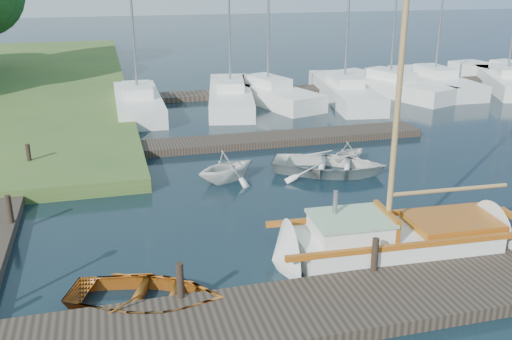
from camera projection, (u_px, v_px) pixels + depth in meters
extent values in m
plane|color=black|center=(256.00, 207.00, 17.54)|extent=(160.00, 160.00, 0.00)
cube|color=black|center=(329.00, 308.00, 12.03)|extent=(18.00, 2.20, 0.30)
cube|color=black|center=(262.00, 140.00, 23.91)|extent=(14.00, 1.60, 0.30)
cube|color=black|center=(347.00, 88.00, 34.52)|extent=(30.00, 1.60, 0.30)
cylinder|color=black|center=(180.00, 280.00, 12.02)|extent=(0.16, 0.16, 0.80)
cylinder|color=black|center=(375.00, 254.00, 13.12)|extent=(0.16, 0.16, 0.80)
cylinder|color=black|center=(9.00, 209.00, 15.60)|extent=(0.16, 0.16, 0.80)
cylinder|color=black|center=(29.00, 155.00, 20.16)|extent=(0.16, 0.16, 0.80)
cube|color=silver|center=(393.00, 247.00, 14.48)|extent=(5.09, 2.23, 0.90)
cone|color=silver|center=(500.00, 236.00, 15.09)|extent=(1.39, 2.02, 1.96)
cone|color=silver|center=(281.00, 259.00, 13.88)|extent=(1.09, 2.00, 1.96)
cube|color=#975C10|center=(379.00, 214.00, 15.18)|extent=(6.20, 0.41, 0.14)
cube|color=#975C10|center=(412.00, 246.00, 13.44)|extent=(6.20, 0.41, 0.14)
cube|color=silver|center=(350.00, 228.00, 14.01)|extent=(1.86, 1.48, 0.44)
cube|color=#90B58C|center=(350.00, 218.00, 13.93)|extent=(1.97, 1.59, 0.08)
cube|color=#975C10|center=(386.00, 221.00, 14.18)|extent=(0.18, 1.40, 0.60)
cylinder|color=slate|center=(335.00, 202.00, 14.04)|extent=(0.12, 0.12, 0.60)
cube|color=#975C10|center=(452.00, 222.00, 14.62)|extent=(2.27, 1.60, 0.20)
cylinder|color=olive|center=(401.00, 64.00, 12.90)|extent=(0.14, 0.14, 8.40)
cylinder|color=olive|center=(449.00, 190.00, 14.28)|extent=(3.20, 0.25, 0.10)
imported|color=#975C10|center=(146.00, 292.00, 12.24)|extent=(4.05, 3.49, 0.71)
imported|color=silver|center=(227.00, 164.00, 19.52)|extent=(2.91, 2.76, 1.21)
imported|color=silver|center=(329.00, 162.00, 20.31)|extent=(4.87, 4.35, 0.83)
imported|color=silver|center=(349.00, 151.00, 21.42)|extent=(2.32, 2.22, 0.95)
cube|color=silver|center=(138.00, 103.00, 29.11)|extent=(2.24, 7.79, 0.90)
cube|color=silver|center=(137.00, 90.00, 28.88)|extent=(1.41, 2.73, 0.50)
cube|color=silver|center=(230.00, 96.00, 30.76)|extent=(3.89, 9.06, 0.90)
cube|color=silver|center=(230.00, 83.00, 30.53)|extent=(1.98, 3.30, 0.50)
cube|color=silver|center=(268.00, 94.00, 31.33)|extent=(4.47, 7.96, 0.90)
cube|color=silver|center=(268.00, 81.00, 31.10)|extent=(2.16, 2.98, 0.50)
cube|color=silver|center=(344.00, 91.00, 31.96)|extent=(3.54, 9.34, 0.90)
cube|color=silver|center=(345.00, 79.00, 31.72)|extent=(1.86, 3.36, 0.50)
cube|color=silver|center=(390.00, 86.00, 33.38)|extent=(4.85, 8.44, 0.90)
cube|color=silver|center=(390.00, 74.00, 33.14)|extent=(2.29, 3.17, 0.50)
cube|color=silver|center=(434.00, 82.00, 34.53)|extent=(2.32, 8.06, 0.90)
cube|color=silver|center=(435.00, 71.00, 34.30)|extent=(1.44, 2.83, 0.50)
cube|color=silver|center=(506.00, 82.00, 34.61)|extent=(5.15, 8.13, 0.90)
cube|color=silver|center=(508.00, 71.00, 34.38)|extent=(2.38, 3.10, 0.50)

